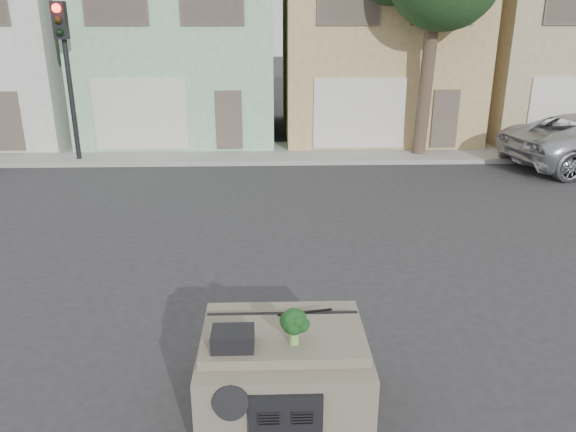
{
  "coord_description": "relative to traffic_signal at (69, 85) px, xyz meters",
  "views": [
    {
      "loc": [
        -0.14,
        -8.85,
        4.66
      ],
      "look_at": [
        0.17,
        0.5,
        1.3
      ],
      "focal_mm": 35.0,
      "sensor_mm": 36.0,
      "label": 1
    }
  ],
  "objects": [
    {
      "name": "sidewalk",
      "position": [
        6.5,
        1.0,
        -2.47
      ],
      "size": [
        40.0,
        3.0,
        0.15
      ],
      "primitive_type": "cube",
      "color": "gray",
      "rests_on": "ground"
    },
    {
      "name": "townhouse_tan",
      "position": [
        10.5,
        5.0,
        1.23
      ],
      "size": [
        7.2,
        8.2,
        7.55
      ],
      "primitive_type": "cube",
      "color": "tan",
      "rests_on": "ground"
    },
    {
      "name": "car_dashboard",
      "position": [
        6.5,
        -12.5,
        -1.99
      ],
      "size": [
        2.0,
        1.8,
        1.12
      ],
      "primitive_type": "cube",
      "color": "#6C6654",
      "rests_on": "ground"
    },
    {
      "name": "instrument_hump",
      "position": [
        5.92,
        -12.85,
        -1.33
      ],
      "size": [
        0.48,
        0.38,
        0.2
      ],
      "primitive_type": "cube",
      "color": "black",
      "rests_on": "car_dashboard"
    },
    {
      "name": "townhouse_mint",
      "position": [
        3.0,
        5.0,
        1.23
      ],
      "size": [
        7.2,
        8.2,
        7.55
      ],
      "primitive_type": "cube",
      "color": "#8FC399",
      "rests_on": "ground"
    },
    {
      "name": "traffic_signal",
      "position": [
        0.0,
        0.0,
        0.0
      ],
      "size": [
        0.4,
        0.4,
        5.1
      ],
      "primitive_type": "cube",
      "color": "black",
      "rests_on": "ground"
    },
    {
      "name": "wiper_arm",
      "position": [
        6.78,
        -12.12,
        -1.42
      ],
      "size": [
        0.69,
        0.15,
        0.02
      ],
      "primitive_type": "cube",
      "rotation": [
        0.0,
        0.0,
        0.17
      ],
      "color": "black",
      "rests_on": "car_dashboard"
    },
    {
      "name": "townhouse_beige",
      "position": [
        18.0,
        5.0,
        1.23
      ],
      "size": [
        7.2,
        8.2,
        7.55
      ],
      "primitive_type": "cube",
      "color": "tan",
      "rests_on": "ground"
    },
    {
      "name": "tree_near",
      "position": [
        11.5,
        0.3,
        1.7
      ],
      "size": [
        4.4,
        4.0,
        8.5
      ],
      "primitive_type": "cube",
      "color": "#1D3D1B",
      "rests_on": "ground"
    },
    {
      "name": "broccoli",
      "position": [
        6.61,
        -12.81,
        -1.21
      ],
      "size": [
        0.51,
        0.51,
        0.45
      ],
      "primitive_type": "cube",
      "rotation": [
        0.0,
        0.0,
        3.84
      ],
      "color": "#113413",
      "rests_on": "car_dashboard"
    },
    {
      "name": "ground_plane",
      "position": [
        6.5,
        -9.5,
        -2.55
      ],
      "size": [
        120.0,
        120.0,
        0.0
      ],
      "primitive_type": "plane",
      "color": "#303033",
      "rests_on": "ground"
    }
  ]
}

